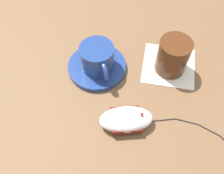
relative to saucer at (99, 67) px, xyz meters
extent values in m
plane|color=brown|center=(-0.05, -0.09, -0.01)|extent=(3.00, 3.00, 0.00)
cylinder|color=navy|center=(0.00, 0.00, 0.00)|extent=(0.14, 0.14, 0.01)
cylinder|color=navy|center=(0.00, 0.00, 0.04)|extent=(0.08, 0.08, 0.06)
torus|color=navy|center=(-0.04, -0.02, 0.04)|extent=(0.05, 0.03, 0.05)
ellipsoid|color=silver|center=(-0.14, -0.09, 0.01)|extent=(0.08, 0.12, 0.04)
cylinder|color=#591E19|center=(-0.13, -0.12, 0.02)|extent=(0.01, 0.01, 0.01)
cube|color=#591E19|center=(-0.11, -0.08, 0.01)|extent=(0.02, 0.06, 0.02)
cube|color=#591E19|center=(-0.16, -0.10, 0.01)|extent=(0.02, 0.06, 0.02)
cylinder|color=black|center=(-0.12, -0.17, 0.00)|extent=(0.02, 0.05, 0.00)
cylinder|color=black|center=(-0.11, -0.22, 0.00)|extent=(0.01, 0.05, 0.00)
cylinder|color=black|center=(-0.13, -0.27, 0.00)|extent=(0.02, 0.05, 0.00)
sphere|color=black|center=(-0.12, -0.15, 0.00)|extent=(0.00, 0.00, 0.00)
sphere|color=black|center=(-0.11, -0.20, 0.00)|extent=(0.00, 0.00, 0.00)
sphere|color=black|center=(-0.12, -0.24, 0.00)|extent=(0.00, 0.00, 0.00)
sphere|color=black|center=(-0.14, -0.29, 0.00)|extent=(0.00, 0.00, 0.00)
cube|color=silver|center=(0.04, -0.18, -0.01)|extent=(0.13, 0.13, 0.00)
cylinder|color=#4C2814|center=(0.03, -0.18, 0.04)|extent=(0.07, 0.07, 0.09)
camera|label=1|loc=(-0.36, -0.09, 0.49)|focal=40.00mm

